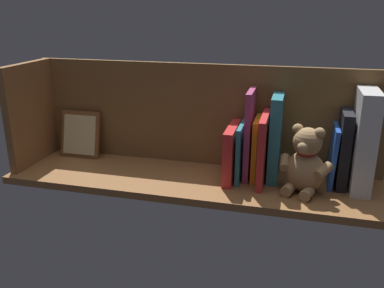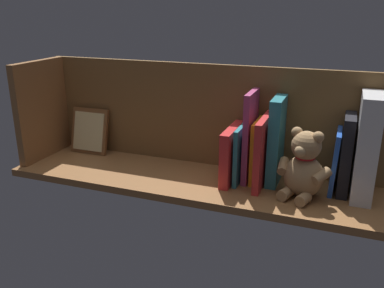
{
  "view_description": "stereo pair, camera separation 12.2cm",
  "coord_description": "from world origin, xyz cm",
  "px_view_note": "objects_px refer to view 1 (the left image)",
  "views": [
    {
      "loc": [
        -29.28,
        111.86,
        49.8
      ],
      "look_at": [
        0.0,
        0.0,
        10.6
      ],
      "focal_mm": 38.41,
      "sensor_mm": 36.0,
      "label": 1
    },
    {
      "loc": [
        -40.9,
        108.15,
        49.8
      ],
      "look_at": [
        0.0,
        0.0,
        10.6
      ],
      "focal_mm": 38.41,
      "sensor_mm": 36.0,
      "label": 2
    }
  ],
  "objects_px": {
    "dictionary_thick_white": "(363,141)",
    "teddy_bear": "(305,163)",
    "picture_frame_leaning": "(80,134)",
    "book_0": "(344,149)"
  },
  "relations": [
    {
      "from": "dictionary_thick_white",
      "to": "teddy_bear",
      "type": "bearing_deg",
      "value": 20.56
    },
    {
      "from": "teddy_bear",
      "to": "picture_frame_leaning",
      "type": "xyz_separation_m",
      "value": [
        0.75,
        -0.1,
        -0.01
      ]
    },
    {
      "from": "picture_frame_leaning",
      "to": "teddy_bear",
      "type": "bearing_deg",
      "value": 172.19
    },
    {
      "from": "teddy_bear",
      "to": "dictionary_thick_white",
      "type": "bearing_deg",
      "value": -140.72
    },
    {
      "from": "dictionary_thick_white",
      "to": "picture_frame_leaning",
      "type": "distance_m",
      "value": 0.9
    },
    {
      "from": "book_0",
      "to": "picture_frame_leaning",
      "type": "relative_size",
      "value": 1.4
    },
    {
      "from": "book_0",
      "to": "picture_frame_leaning",
      "type": "distance_m",
      "value": 0.85
    },
    {
      "from": "dictionary_thick_white",
      "to": "picture_frame_leaning",
      "type": "bearing_deg",
      "value": -2.93
    },
    {
      "from": "book_0",
      "to": "dictionary_thick_white",
      "type": "bearing_deg",
      "value": 162.74
    },
    {
      "from": "book_0",
      "to": "picture_frame_leaning",
      "type": "bearing_deg",
      "value": -2.11
    }
  ]
}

